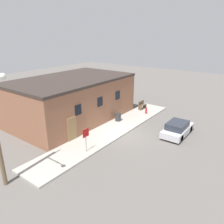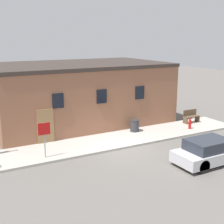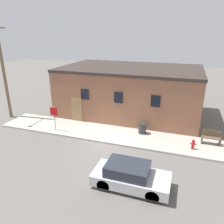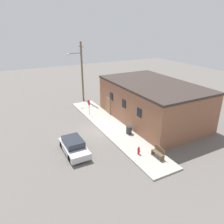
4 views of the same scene
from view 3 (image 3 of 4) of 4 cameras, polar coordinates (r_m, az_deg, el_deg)
name	(u,v)px [view 3 (image 3 of 4)]	position (r m, az deg, el deg)	size (l,w,h in m)	color
ground_plane	(105,144)	(15.83, -1.82, -8.29)	(80.00, 80.00, 0.00)	#66605B
sidewalk	(112,134)	(17.04, -0.06, -5.82)	(18.59, 2.98, 0.14)	#B2ADA3
brick_building	(130,91)	(21.05, 4.78, 5.59)	(12.68, 7.74, 4.49)	#8E5B42
fire_hydrant	(193,144)	(15.70, 20.40, -7.89)	(0.39, 0.19, 0.71)	red
stop_sign	(54,115)	(17.65, -14.88, -0.66)	(0.64, 0.06, 1.90)	gray
bench	(211,138)	(16.85, 24.47, -6.14)	(1.25, 0.44, 0.96)	brown
trash_bin	(142,128)	(17.07, 7.92, -4.23)	(0.62, 0.62, 0.80)	#333338
utility_pole	(2,68)	(21.50, -26.80, 10.15)	(1.80, 2.14, 8.53)	brown
parked_car	(130,176)	(11.68, 4.73, -16.27)	(3.95, 1.76, 1.31)	black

